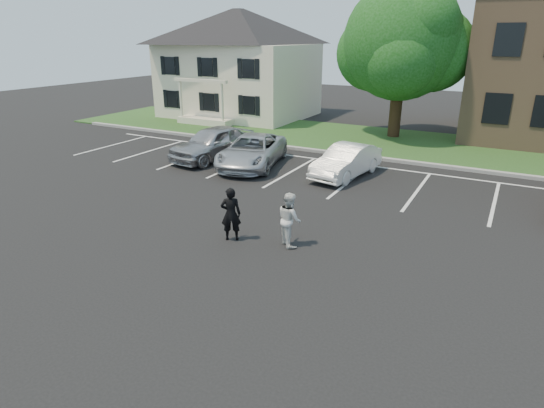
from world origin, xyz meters
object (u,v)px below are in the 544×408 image
Objects in this scene: car_silver_minivan at (252,151)px; car_white_sedan at (346,161)px; tree at (404,44)px; man_white_shirt at (290,219)px; man_black_suit at (231,214)px; car_silver_west at (213,143)px; house at (239,64)px.

car_white_sedan is at bearing -7.39° from car_silver_minivan.
car_silver_minivan is at bearing -114.32° from tree.
man_white_shirt is at bearing -65.67° from car_silver_minivan.
man_white_shirt is at bearing -86.49° from tree.
man_black_suit reaches higher than car_white_sedan.
tree is 1.83× the size of car_silver_west.
tree is 5.46× the size of man_white_shirt.
man_black_suit is at bearing 57.86° from man_white_shirt.
car_white_sedan is at bearing -125.14° from man_black_suit.
man_black_suit is 7.95m from car_white_sedan.
tree is at bearing 64.66° from car_silver_west.
house is at bearing 110.75° from car_silver_minivan.
man_white_shirt is (1.70, 0.52, -0.02)m from man_black_suit.
man_black_suit reaches higher than car_silver_west.
man_white_shirt is 0.33× the size of car_silver_west.
car_silver_minivan is at bearing -92.97° from man_black_suit.
car_white_sedan is at bearing -42.16° from house.
tree is 17.67m from man_black_suit.
car_white_sedan is (12.59, -11.40, -3.15)m from house.
house is 6.23× the size of man_black_suit.
house reaches higher than car_silver_west.
tree is (12.47, -2.24, 1.52)m from house.
car_silver_west reaches higher than car_silver_minivan.
car_silver_west is at bearing -63.69° from house.
car_silver_west is (5.80, -11.73, -3.01)m from house.
car_silver_minivan is (-3.68, 7.42, -0.11)m from man_black_suit.
man_black_suit is 8.28m from car_silver_minivan.
car_silver_west is at bearing -1.80° from man_white_shirt.
tree is at bearing -45.72° from man_white_shirt.
car_silver_west is 2.32m from car_silver_minivan.
car_silver_minivan is at bearing -11.33° from man_white_shirt.
tree is 1.70× the size of car_silver_minivan.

